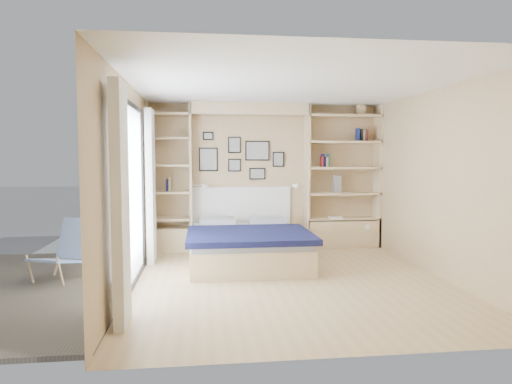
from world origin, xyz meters
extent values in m
plane|color=tan|center=(0.00, 0.00, 0.00)|extent=(4.50, 4.50, 0.00)
plane|color=tan|center=(0.00, 2.25, 1.25)|extent=(4.00, 0.00, 4.00)
plane|color=tan|center=(0.00, -2.25, 1.25)|extent=(4.00, 0.00, 4.00)
plane|color=tan|center=(-2.00, 0.00, 1.25)|extent=(0.00, 4.50, 4.50)
plane|color=tan|center=(2.00, 0.00, 1.25)|extent=(0.00, 4.50, 4.50)
plane|color=white|center=(0.00, 0.00, 2.50)|extent=(4.50, 4.50, 0.00)
cube|color=#CEB186|center=(-1.30, 2.08, 1.25)|extent=(0.04, 0.35, 2.50)
cube|color=#CEB186|center=(0.70, 2.08, 1.25)|extent=(0.04, 0.35, 2.50)
cube|color=#CEB186|center=(-0.30, 2.08, 2.40)|extent=(2.00, 0.35, 0.20)
cube|color=#CEB186|center=(1.98, 2.08, 1.25)|extent=(0.04, 0.35, 2.50)
cube|color=#CEB186|center=(-1.98, 2.08, 1.25)|extent=(0.04, 0.35, 2.50)
cube|color=#CEB186|center=(1.35, 2.08, 0.25)|extent=(1.30, 0.35, 0.50)
cube|color=#CEB186|center=(-1.65, 2.08, 0.20)|extent=(0.70, 0.35, 0.40)
cube|color=black|center=(-1.97, 0.00, 2.23)|extent=(0.04, 2.08, 0.06)
cube|color=black|center=(-1.97, 0.00, 0.03)|extent=(0.04, 2.08, 0.06)
cube|color=black|center=(-1.97, -1.02, 1.10)|extent=(0.04, 0.06, 2.20)
cube|color=black|center=(-1.97, 1.02, 1.10)|extent=(0.04, 0.06, 2.20)
cube|color=silver|center=(-1.98, 0.00, 1.12)|extent=(0.01, 2.00, 2.20)
cube|color=white|center=(-1.88, -1.30, 1.15)|extent=(0.10, 0.45, 2.30)
cube|color=white|center=(-1.88, 1.30, 1.15)|extent=(0.10, 0.45, 2.30)
cube|color=#CEB186|center=(1.35, 2.08, 0.50)|extent=(1.30, 0.35, 0.04)
cube|color=#CEB186|center=(1.35, 2.08, 0.95)|extent=(1.30, 0.35, 0.04)
cube|color=#CEB186|center=(1.35, 2.08, 1.40)|extent=(1.30, 0.35, 0.04)
cube|color=#CEB186|center=(1.35, 2.08, 1.85)|extent=(1.30, 0.35, 0.04)
cube|color=#CEB186|center=(1.35, 2.08, 2.30)|extent=(1.30, 0.35, 0.04)
cube|color=#CEB186|center=(-1.65, 2.08, 0.55)|extent=(0.70, 0.35, 0.04)
cube|color=#CEB186|center=(-1.65, 2.08, 1.00)|extent=(0.70, 0.35, 0.04)
cube|color=#CEB186|center=(-1.65, 2.08, 1.45)|extent=(0.70, 0.35, 0.04)
cube|color=#CEB186|center=(-1.65, 2.08, 1.90)|extent=(0.70, 0.35, 0.04)
cube|color=#CEB186|center=(-1.65, 2.08, 2.30)|extent=(0.70, 0.35, 0.04)
cube|color=#CEB186|center=(-0.45, 1.08, 0.18)|extent=(1.66, 2.08, 0.36)
cube|color=#ACAFBB|center=(-0.45, 1.08, 0.41)|extent=(1.62, 2.04, 0.10)
cube|color=#10133A|center=(-0.45, 0.73, 0.48)|extent=(1.76, 1.46, 0.08)
cube|color=#ACAFBB|center=(-0.87, 1.82, 0.52)|extent=(0.57, 0.42, 0.12)
cube|color=#ACAFBB|center=(-0.03, 1.82, 0.52)|extent=(0.57, 0.42, 0.12)
cube|color=white|center=(-0.45, 2.22, 0.72)|extent=(1.76, 0.04, 0.70)
cube|color=black|center=(-1.00, 2.23, 1.55)|extent=(0.32, 0.02, 0.40)
cube|color=gray|center=(-1.00, 2.21, 1.55)|extent=(0.28, 0.01, 0.36)
cube|color=black|center=(-0.55, 2.23, 1.80)|extent=(0.22, 0.02, 0.28)
cube|color=gray|center=(-0.55, 2.21, 1.80)|extent=(0.18, 0.01, 0.24)
cube|color=black|center=(-0.55, 2.23, 1.45)|extent=(0.22, 0.02, 0.22)
cube|color=gray|center=(-0.55, 2.21, 1.45)|extent=(0.18, 0.01, 0.18)
cube|color=black|center=(-0.15, 2.23, 1.70)|extent=(0.42, 0.02, 0.34)
cube|color=gray|center=(-0.15, 2.21, 1.70)|extent=(0.38, 0.01, 0.30)
cube|color=black|center=(-0.15, 2.23, 1.30)|extent=(0.28, 0.02, 0.20)
cube|color=gray|center=(-0.15, 2.21, 1.30)|extent=(0.24, 0.01, 0.16)
cube|color=black|center=(0.22, 2.23, 1.55)|extent=(0.20, 0.02, 0.26)
cube|color=gray|center=(0.22, 2.21, 1.55)|extent=(0.16, 0.01, 0.22)
cube|color=black|center=(-1.00, 2.23, 1.95)|extent=(0.18, 0.02, 0.14)
cube|color=gray|center=(-1.00, 2.21, 1.95)|extent=(0.14, 0.01, 0.10)
cylinder|color=silver|center=(-1.16, 2.00, 1.12)|extent=(0.20, 0.02, 0.02)
cone|color=white|center=(-1.06, 2.00, 1.10)|extent=(0.13, 0.12, 0.15)
cylinder|color=silver|center=(0.56, 2.00, 1.12)|extent=(0.20, 0.02, 0.02)
cone|color=white|center=(0.46, 2.00, 1.10)|extent=(0.13, 0.12, 0.15)
cube|color=#A51E1E|center=(0.96, 2.07, 1.51)|extent=(0.02, 0.15, 0.19)
cube|color=navy|center=(0.98, 2.07, 1.53)|extent=(0.03, 0.15, 0.22)
cube|color=black|center=(1.00, 2.07, 1.51)|extent=(0.03, 0.15, 0.18)
cube|color=tan|center=(1.03, 2.07, 1.51)|extent=(0.04, 0.15, 0.17)
cube|color=#26593F|center=(1.07, 2.07, 1.54)|extent=(0.03, 0.15, 0.24)
cube|color=navy|center=(1.59, 2.07, 1.98)|extent=(0.03, 0.15, 0.22)
cube|color=black|center=(1.65, 2.07, 1.97)|extent=(0.03, 0.15, 0.21)
cube|color=tan|center=(1.70, 2.07, 1.97)|extent=(0.04, 0.15, 0.19)
cube|color=#26593F|center=(1.72, 2.07, 1.97)|extent=(0.03, 0.15, 0.21)
cube|color=#A51E1E|center=(1.74, 2.07, 1.97)|extent=(0.03, 0.15, 0.20)
cube|color=navy|center=(-1.70, 2.07, 1.12)|extent=(0.02, 0.15, 0.20)
cube|color=black|center=(-1.68, 2.07, 1.13)|extent=(0.03, 0.15, 0.22)
cube|color=#BFB28C|center=(-1.66, 2.07, 1.13)|extent=(0.03, 0.15, 0.23)
cube|color=#CEB186|center=(1.64, 2.07, 2.40)|extent=(0.13, 0.13, 0.15)
cone|color=#CEB186|center=(1.64, 2.07, 2.51)|extent=(0.20, 0.20, 0.08)
cube|color=slate|center=(1.24, 2.07, 1.12)|extent=(0.12, 0.12, 0.30)
cube|color=white|center=(1.20, 2.02, 0.54)|extent=(0.22, 0.16, 0.03)
cylinder|color=tan|center=(-3.25, 0.18, 0.20)|extent=(0.08, 0.14, 0.40)
cylinder|color=tan|center=(-2.83, 0.01, 0.20)|extent=(0.08, 0.14, 0.40)
cylinder|color=tan|center=(-3.03, 0.69, 0.30)|extent=(0.15, 0.31, 0.65)
cylinder|color=tan|center=(-2.62, 0.52, 0.30)|extent=(0.15, 0.31, 0.65)
cube|color=#3461BB|center=(-2.96, 0.28, 0.28)|extent=(0.63, 0.68, 0.15)
cube|color=#3461BB|center=(-2.82, 0.63, 0.51)|extent=(0.50, 0.37, 0.53)
camera|label=1|loc=(-1.12, -5.67, 1.61)|focal=32.00mm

